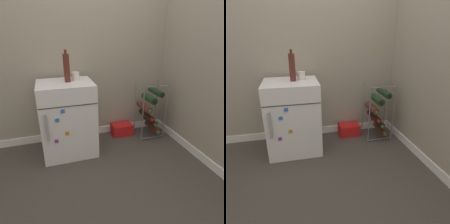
{
  "view_description": "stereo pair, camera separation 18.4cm",
  "coord_description": "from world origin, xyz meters",
  "views": [
    {
      "loc": [
        -0.6,
        -1.69,
        1.27
      ],
      "look_at": [
        0.07,
        0.37,
        0.4
      ],
      "focal_mm": 32.0,
      "sensor_mm": 36.0,
      "label": 1
    },
    {
      "loc": [
        -0.42,
        -1.74,
        1.27
      ],
      "look_at": [
        0.07,
        0.37,
        0.4
      ],
      "focal_mm": 32.0,
      "sensor_mm": 36.0,
      "label": 2
    }
  ],
  "objects": [
    {
      "name": "ground_plane",
      "position": [
        0.0,
        0.0,
        0.0
      ],
      "size": [
        14.0,
        14.0,
        0.0
      ],
      "primitive_type": "plane",
      "color": "#423D38"
    },
    {
      "name": "mini_fridge",
      "position": [
        -0.45,
        0.34,
        0.4
      ],
      "size": [
        0.56,
        0.52,
        0.8
      ],
      "color": "white",
      "rests_on": "ground_plane"
    },
    {
      "name": "soda_box",
      "position": [
        0.25,
        0.52,
        0.07
      ],
      "size": [
        0.26,
        0.19,
        0.15
      ],
      "color": "red",
      "rests_on": "ground_plane"
    },
    {
      "name": "fridge_top_cup",
      "position": [
        -0.33,
        0.39,
        0.84
      ],
      "size": [
        0.08,
        0.08,
        0.09
      ],
      "color": "silver",
      "rests_on": "mini_fridge"
    },
    {
      "name": "wine_rack",
      "position": [
        0.58,
        0.39,
        0.35
      ],
      "size": [
        0.32,
        0.31,
        0.71
      ],
      "color": "slate",
      "rests_on": "ground_plane"
    },
    {
      "name": "fridge_top_bottle",
      "position": [
        -0.41,
        0.35,
        0.94
      ],
      "size": [
        0.06,
        0.06,
        0.31
      ],
      "color": "#56231E",
      "rests_on": "mini_fridge"
    },
    {
      "name": "wall_back",
      "position": [
        0.0,
        0.68,
        1.24
      ],
      "size": [
        6.7,
        0.07,
        2.5
      ],
      "color": "#9E9384",
      "rests_on": "ground_plane"
    }
  ]
}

